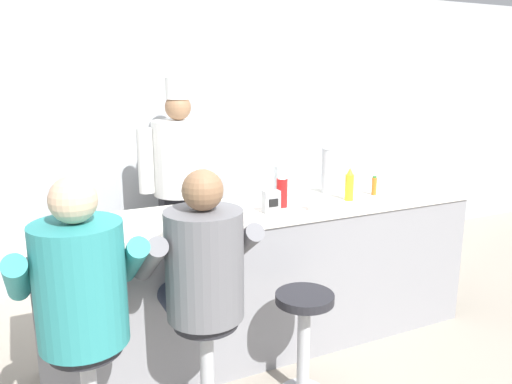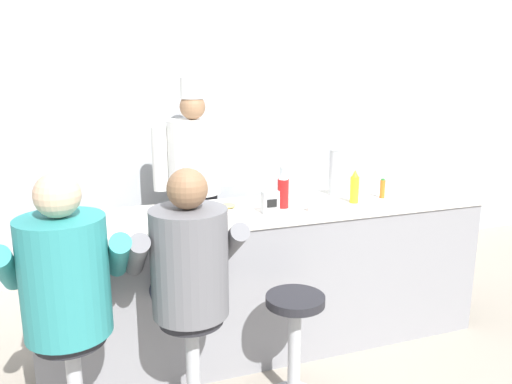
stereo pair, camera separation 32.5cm
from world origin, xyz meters
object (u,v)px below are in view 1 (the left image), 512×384
ketchup_bottle_red (282,190)px  diner_seated_teal (80,291)px  hot_sauce_bottle_orange (374,186)px  diner_seated_grey (202,271)px  cereal_bowl (198,219)px  empty_stool_round (304,329)px  breakfast_plate (227,209)px  napkin_dispenser_chrome (271,202)px  cook_in_whites_near (180,176)px  cup_stack_steel (328,170)px  coffee_mug_white (315,204)px  water_pitcher_clear (284,181)px  mustard_bottle_yellow (349,185)px

ketchup_bottle_red → diner_seated_teal: 1.49m
hot_sauce_bottle_orange → diner_seated_grey: size_ratio=0.10×
cereal_bowl → empty_stool_round: size_ratio=0.24×
breakfast_plate → napkin_dispenser_chrome: (0.25, -0.15, 0.06)m
ketchup_bottle_red → cook_in_whites_near: (-0.31, 1.27, -0.11)m
cup_stack_steel → coffee_mug_white: bearing=-133.1°
breakfast_plate → empty_stool_round: size_ratio=0.41×
ketchup_bottle_red → napkin_dispenser_chrome: 0.17m
hot_sauce_bottle_orange → water_pitcher_clear: 0.68m
breakfast_plate → coffee_mug_white: size_ratio=2.24×
napkin_dispenser_chrome → breakfast_plate: bearing=149.6°
ketchup_bottle_red → hot_sauce_bottle_orange: bearing=0.5°
cereal_bowl → mustard_bottle_yellow: bearing=3.4°
cereal_bowl → diner_seated_grey: 0.48m
breakfast_plate → napkin_dispenser_chrome: size_ratio=1.87×
napkin_dispenser_chrome → ketchup_bottle_red: bearing=36.6°
diner_seated_grey → cook_in_whites_near: (0.46, 1.83, 0.12)m
ketchup_bottle_red → mustard_bottle_yellow: size_ratio=1.09×
breakfast_plate → mustard_bottle_yellow: bearing=-6.0°
water_pitcher_clear → cook_in_whites_near: bearing=114.6°
coffee_mug_white → cup_stack_steel: 0.53m
water_pitcher_clear → cup_stack_steel: (0.35, -0.05, 0.06)m
ketchup_bottle_red → breakfast_plate: (-0.38, 0.05, -0.10)m
ketchup_bottle_red → cup_stack_steel: bearing=22.5°
cereal_bowl → empty_stool_round: (0.47, -0.47, -0.59)m
cereal_bowl → cook_in_whites_near: size_ratio=0.08×
cup_stack_steel → empty_stool_round: size_ratio=0.52×
diner_seated_teal → diner_seated_grey: bearing=-0.1°
cereal_bowl → coffee_mug_white: size_ratio=1.30×
mustard_bottle_yellow → napkin_dispenser_chrome: bearing=-175.5°
mustard_bottle_yellow → hot_sauce_bottle_orange: mustard_bottle_yellow is taller
coffee_mug_white → napkin_dispenser_chrome: size_ratio=0.84×
diner_seated_teal → breakfast_plate: bearing=31.3°
coffee_mug_white → cup_stack_steel: (0.35, 0.38, 0.13)m
breakfast_plate → empty_stool_round: (0.21, -0.64, -0.59)m
hot_sauce_bottle_orange → empty_stool_round: bearing=-147.8°
mustard_bottle_yellow → cook_in_whites_near: cook_in_whites_near is taller
water_pitcher_clear → diner_seated_teal: 1.74m
water_pitcher_clear → breakfast_plate: (-0.53, -0.21, -0.10)m
ketchup_bottle_red → diner_seated_grey: 0.98m
cereal_bowl → cook_in_whites_near: 1.42m
mustard_bottle_yellow → hot_sauce_bottle_orange: 0.27m
hot_sauce_bottle_orange → napkin_dispenser_chrome: size_ratio=0.96×
ketchup_bottle_red → empty_stool_round: bearing=-105.9°
ketchup_bottle_red → diner_seated_teal: bearing=-157.9°
diner_seated_grey → empty_stool_round: bearing=-3.3°
diner_seated_grey → cereal_bowl: bearing=73.3°
hot_sauce_bottle_orange → diner_seated_grey: (-1.55, -0.56, -0.19)m
ketchup_bottle_red → breakfast_plate: size_ratio=0.94×
diner_seated_teal → cereal_bowl: bearing=31.0°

